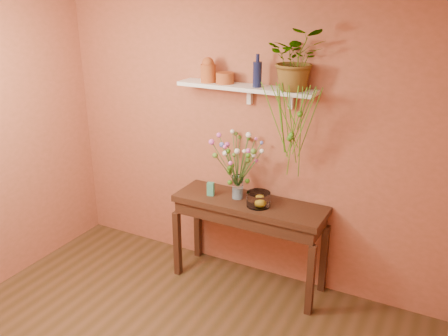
# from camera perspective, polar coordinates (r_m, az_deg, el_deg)

# --- Properties ---
(room) EXTENTS (4.04, 4.04, 2.70)m
(room) POSITION_cam_1_polar(r_m,az_deg,el_deg) (3.02, -13.87, -7.45)
(room) COLOR #4E341E
(room) RESTS_ON ground
(sideboard) EXTENTS (1.45, 0.47, 0.88)m
(sideboard) POSITION_cam_1_polar(r_m,az_deg,el_deg) (4.52, 3.05, -5.47)
(sideboard) COLOR #3E2215
(sideboard) RESTS_ON ground
(wall_shelf) EXTENTS (1.30, 0.24, 0.19)m
(wall_shelf) POSITION_cam_1_polar(r_m,az_deg,el_deg) (4.30, 2.76, 9.55)
(wall_shelf) COLOR white
(wall_shelf) RESTS_ON room
(terracotta_jug) EXTENTS (0.14, 0.14, 0.23)m
(terracotta_jug) POSITION_cam_1_polar(r_m,az_deg,el_deg) (4.43, -1.92, 11.62)
(terracotta_jug) COLOR #9C4A25
(terracotta_jug) RESTS_ON wall_shelf
(terracotta_pot) EXTENTS (0.20, 0.20, 0.10)m
(terracotta_pot) POSITION_cam_1_polar(r_m,az_deg,el_deg) (4.38, 0.11, 10.74)
(terracotta_pot) COLOR #9C4A25
(terracotta_pot) RESTS_ON wall_shelf
(blue_bottle) EXTENTS (0.08, 0.08, 0.29)m
(blue_bottle) POSITION_cam_1_polar(r_m,az_deg,el_deg) (4.21, 4.02, 11.20)
(blue_bottle) COLOR #121839
(blue_bottle) RESTS_ON wall_shelf
(spider_plant) EXTENTS (0.58, 0.54, 0.52)m
(spider_plant) POSITION_cam_1_polar(r_m,az_deg,el_deg) (4.10, 8.72, 12.80)
(spider_plant) COLOR #366D15
(spider_plant) RESTS_ON wall_shelf
(plant_fronds) EXTENTS (0.53, 0.43, 0.83)m
(plant_fronds) POSITION_cam_1_polar(r_m,az_deg,el_deg) (4.03, 8.15, 5.05)
(plant_fronds) COLOR #366D15
(plant_fronds) RESTS_ON wall_shelf
(glass_vase) EXTENTS (0.11, 0.11, 0.22)m
(glass_vase) POSITION_cam_1_polar(r_m,az_deg,el_deg) (4.50, 1.65, -2.49)
(glass_vase) COLOR white
(glass_vase) RESTS_ON sideboard
(bouquet) EXTENTS (0.52, 0.51, 0.51)m
(bouquet) POSITION_cam_1_polar(r_m,az_deg,el_deg) (4.38, 1.52, 1.63)
(bouquet) COLOR #386B28
(bouquet) RESTS_ON glass_vase
(glass_bowl) EXTENTS (0.22, 0.22, 0.13)m
(glass_bowl) POSITION_cam_1_polar(r_m,az_deg,el_deg) (4.36, 4.15, -3.82)
(glass_bowl) COLOR white
(glass_bowl) RESTS_ON sideboard
(lemon) EXTENTS (0.08, 0.08, 0.08)m
(lemon) POSITION_cam_1_polar(r_m,az_deg,el_deg) (4.35, 4.31, -4.12)
(lemon) COLOR yellow
(lemon) RESTS_ON glass_bowl
(carton) EXTENTS (0.07, 0.06, 0.13)m
(carton) POSITION_cam_1_polar(r_m,az_deg,el_deg) (4.57, -1.61, -2.53)
(carton) COLOR teal
(carton) RESTS_ON sideboard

